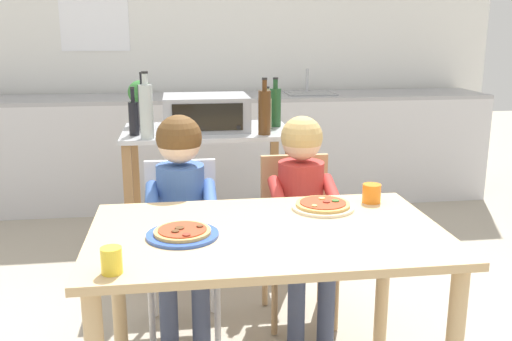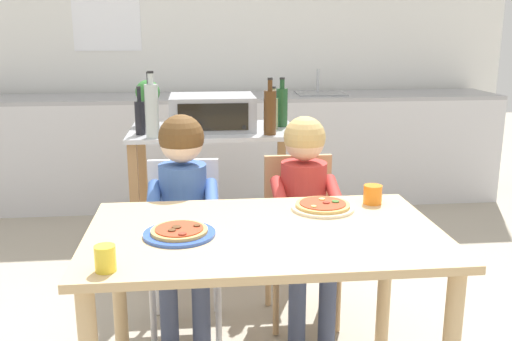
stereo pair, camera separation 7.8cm
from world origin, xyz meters
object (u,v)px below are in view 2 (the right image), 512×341
at_px(dining_table, 264,256).
at_px(pizza_plate_cream, 323,206).
at_px(bottle_clear_vinegar, 273,112).
at_px(dining_chair_right, 300,226).
at_px(drinking_cup_yellow, 105,258).
at_px(dining_chair_left, 185,232).
at_px(bottle_dark_olive_oil, 152,110).
at_px(drinking_cup_orange, 373,194).
at_px(potted_herb_plant, 148,101).
at_px(bottle_tall_green_wine, 282,106).
at_px(pizza_plate_blue_rimmed, 179,232).
at_px(toaster_oven, 212,112).
at_px(kitchen_island_cart, 214,175).
at_px(child_in_red_shirt, 306,196).
at_px(bottle_brown_beer, 140,116).
at_px(bottle_slim_sauce, 270,112).
at_px(child_in_blue_striped_shirt, 183,198).
at_px(bottle_squat_spirits, 150,105).

bearing_deg(dining_table, pizza_plate_cream, 39.39).
relative_size(bottle_clear_vinegar, pizza_plate_cream, 0.99).
relative_size(dining_chair_right, drinking_cup_yellow, 9.89).
bearing_deg(dining_chair_left, bottle_dark_olive_oil, 109.19).
bearing_deg(pizza_plate_cream, drinking_cup_orange, 13.88).
bearing_deg(potted_herb_plant, dining_table, -71.43).
bearing_deg(bottle_tall_green_wine, pizza_plate_blue_rimmed, -111.85).
distance_m(toaster_oven, bottle_dark_olive_oil, 0.42).
xyz_separation_m(kitchen_island_cart, toaster_oven, (-0.00, 0.00, 0.39)).
bearing_deg(dining_table, kitchen_island_cart, 95.81).
distance_m(kitchen_island_cart, bottle_clear_vinegar, 0.52).
xyz_separation_m(toaster_oven, potted_herb_plant, (-0.39, 0.20, 0.05)).
xyz_separation_m(kitchen_island_cart, pizza_plate_cream, (0.41, -1.17, 0.16)).
xyz_separation_m(bottle_dark_olive_oil, drinking_cup_yellow, (-0.05, -1.45, -0.25)).
bearing_deg(child_in_red_shirt, bottle_brown_beer, 140.66).
distance_m(pizza_plate_blue_rimmed, pizza_plate_cream, 0.62).
height_order(bottle_slim_sauce, child_in_blue_striped_shirt, bottle_slim_sauce).
distance_m(dining_table, dining_chair_right, 0.76).
bearing_deg(bottle_dark_olive_oil, toaster_oven, 36.48).
bearing_deg(bottle_slim_sauce, pizza_plate_blue_rimmed, -111.76).
distance_m(bottle_slim_sauce, drinking_cup_yellow, 1.65).
bearing_deg(dining_chair_right, toaster_oven, 120.75).
relative_size(dining_chair_left, drinking_cup_yellow, 9.89).
bearing_deg(bottle_clear_vinegar, pizza_plate_blue_rimmed, -110.78).
xyz_separation_m(child_in_red_shirt, drinking_cup_orange, (0.23, -0.31, 0.09)).
relative_size(kitchen_island_cart, bottle_tall_green_wine, 3.31).
height_order(toaster_oven, bottle_clear_vinegar, bottle_clear_vinegar).
xyz_separation_m(bottle_squat_spirits, potted_herb_plant, (-0.02, 0.16, 0.01)).
distance_m(bottle_slim_sauce, bottle_brown_beer, 0.73).
height_order(bottle_tall_green_wine, dining_chair_right, bottle_tall_green_wine).
height_order(bottle_clear_vinegar, potted_herb_plant, potted_herb_plant).
distance_m(dining_chair_left, dining_chair_right, 0.58).
bearing_deg(bottle_dark_olive_oil, pizza_plate_blue_rimmed, -81.81).
bearing_deg(bottle_squat_spirits, dining_table, -70.30).
relative_size(bottle_tall_green_wine, dining_table, 0.23).
bearing_deg(pizza_plate_cream, drinking_cup_yellow, -146.27).
bearing_deg(bottle_dark_olive_oil, kitchen_island_cart, 35.98).
height_order(dining_table, dining_chair_left, dining_chair_left).
xyz_separation_m(bottle_slim_sauce, bottle_brown_beer, (-0.72, 0.08, -0.03)).
distance_m(bottle_tall_green_wine, pizza_plate_cream, 1.24).
bearing_deg(dining_chair_right, bottle_dark_olive_oil, 149.10).
bearing_deg(pizza_plate_blue_rimmed, bottle_tall_green_wine, 68.15).
height_order(bottle_slim_sauce, pizza_plate_blue_rimmed, bottle_slim_sauce).
distance_m(bottle_slim_sauce, bottle_clear_vinegar, 0.18).
distance_m(bottle_clear_vinegar, drinking_cup_orange, 1.13).
height_order(bottle_brown_beer, dining_table, bottle_brown_beer).
distance_m(bottle_tall_green_wine, drinking_cup_orange, 1.20).
distance_m(dining_chair_left, pizza_plate_cream, 0.77).
relative_size(kitchen_island_cart, bottle_slim_sauce, 3.09).
relative_size(bottle_slim_sauce, bottle_dark_olive_oil, 0.88).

